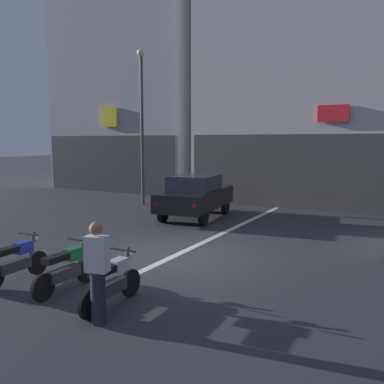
% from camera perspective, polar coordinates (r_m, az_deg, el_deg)
% --- Properties ---
extents(ground_plane, '(120.00, 120.00, 0.00)m').
position_cam_1_polar(ground_plane, '(10.66, -2.53, -8.86)').
color(ground_plane, '#333338').
extents(lane_centre_line, '(0.20, 18.00, 0.01)m').
position_cam_1_polar(lane_centre_line, '(15.95, 8.76, -3.54)').
color(lane_centre_line, silver).
rests_on(lane_centre_line, ground).
extents(building_corner_left, '(9.18, 8.37, 20.16)m').
position_cam_1_polar(building_corner_left, '(28.21, -6.11, 21.73)').
color(building_corner_left, '#9E9EA3').
rests_on(building_corner_left, ground).
extents(building_mid_block, '(10.60, 9.90, 13.10)m').
position_cam_1_polar(building_mid_block, '(23.16, 18.12, 15.74)').
color(building_mid_block, silver).
rests_on(building_mid_block, ground).
extents(car_black_crossing_near, '(2.27, 4.29, 1.64)m').
position_cam_1_polar(car_black_crossing_near, '(15.64, 0.50, -0.40)').
color(car_black_crossing_near, black).
rests_on(car_black_crossing_near, ground).
extents(car_red_down_street, '(1.91, 4.16, 1.64)m').
position_cam_1_polar(car_red_down_street, '(21.41, 17.97, 1.29)').
color(car_red_down_street, black).
rests_on(car_red_down_street, ground).
extents(street_lamp, '(0.36, 0.36, 6.95)m').
position_cam_1_polar(street_lamp, '(18.97, -6.94, 10.95)').
color(street_lamp, '#47474C').
rests_on(street_lamp, ground).
extents(motorcycle_blue_row_leftmost, '(0.55, 1.67, 0.98)m').
position_cam_1_polar(motorcycle_blue_row_leftmost, '(9.41, -23.07, -8.72)').
color(motorcycle_blue_row_leftmost, black).
rests_on(motorcycle_blue_row_leftmost, ground).
extents(motorcycle_green_row_left_mid, '(0.55, 1.67, 0.98)m').
position_cam_1_polar(motorcycle_green_row_left_mid, '(8.54, -16.94, -10.03)').
color(motorcycle_green_row_left_mid, black).
rests_on(motorcycle_green_row_left_mid, ground).
extents(motorcycle_white_row_centre, '(0.55, 1.67, 0.98)m').
position_cam_1_polar(motorcycle_white_row_centre, '(7.58, -10.95, -12.07)').
color(motorcycle_white_row_centre, black).
rests_on(motorcycle_white_row_centre, ground).
extents(person_by_motorcycles, '(0.40, 0.30, 1.67)m').
position_cam_1_polar(person_by_motorcycles, '(6.85, -12.92, -10.72)').
color(person_by_motorcycles, '#23232D').
rests_on(person_by_motorcycles, ground).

